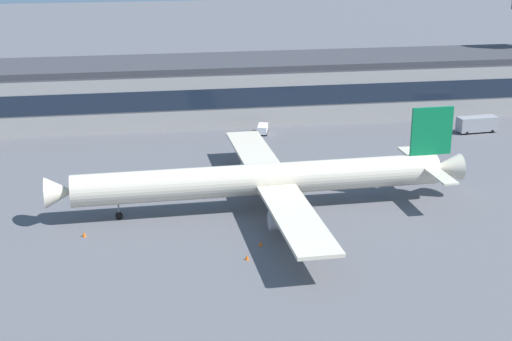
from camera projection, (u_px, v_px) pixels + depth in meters
ground_plane at (288, 203)px, 121.29m from camera, size 600.00×600.00×0.00m
terminal_building at (238, 88)px, 171.14m from camera, size 201.03×19.71×12.98m
airliner at (266, 179)px, 117.35m from camera, size 64.86×56.10×14.98m
follow_me_car at (263, 128)px, 159.16m from camera, size 2.95×4.74×1.85m
fuel_truck at (478, 124)px, 159.85m from camera, size 8.61×3.53×3.35m
traffic_cone_0 at (247, 257)px, 101.29m from camera, size 0.55×0.55×0.69m
traffic_cone_1 at (84, 234)px, 108.55m from camera, size 0.59×0.59×0.74m
traffic_cone_2 at (261, 243)px, 105.54m from camera, size 0.56×0.56×0.70m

